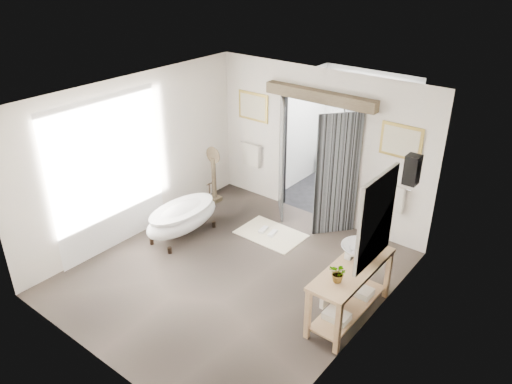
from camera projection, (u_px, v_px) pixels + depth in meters
ground_plane at (233, 273)px, 8.15m from camera, size 5.00×5.00×0.00m
room_shell at (223, 172)px, 7.25m from camera, size 4.52×5.02×2.91m
shower_room at (355, 150)px, 10.54m from camera, size 2.22×2.01×2.51m
back_wall_dressing at (314, 143)px, 9.07m from camera, size 3.82×0.72×2.52m
clawfoot_tub at (182, 217)px, 9.03m from camera, size 0.71×1.60×0.78m
vanity at (349, 287)px, 7.01m from camera, size 0.57×1.60×0.85m
pedestal_mirror at (214, 178)px, 10.20m from camera, size 0.36×0.23×1.20m
rug at (271, 234)px, 9.22m from camera, size 1.21×0.81×0.01m
slippers at (268, 231)px, 9.25m from camera, size 0.35×0.25×0.05m
basin at (360, 251)px, 7.04m from camera, size 0.55×0.55×0.19m
plant at (339, 273)px, 6.50m from camera, size 0.27×0.25×0.27m
soap_bottle_a at (349, 252)px, 6.98m from camera, size 0.10×0.10×0.21m
soap_bottle_b at (372, 243)px, 7.23m from camera, size 0.14×0.14×0.17m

